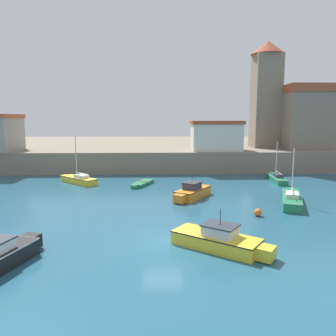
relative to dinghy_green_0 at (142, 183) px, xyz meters
name	(u,v)px	position (x,y,z in m)	size (l,w,h in m)	color
ground_plane	(163,241)	(2.11, -17.30, -0.24)	(200.00, 200.00, 0.00)	#235670
quay_seawall	(160,150)	(2.11, 26.90, 1.26)	(120.00, 40.00, 2.99)	gray
dinghy_green_0	(142,183)	(0.00, 0.00, 0.00)	(2.54, 4.30, 0.51)	#237A4C
motorboat_orange_2	(192,192)	(5.07, -6.11, 0.34)	(4.06, 5.28, 2.44)	orange
motorboat_yellow_3	(219,240)	(5.37, -18.58, 0.31)	(5.69, 4.73, 2.38)	yellow
sailboat_green_4	(276,178)	(16.09, 1.83, 0.19)	(1.57, 6.15, 4.80)	#237A4C
sailboat_green_5	(291,199)	(13.65, -8.71, 0.26)	(3.51, 6.79, 4.94)	#237A4C
sailboat_yellow_6	(78,179)	(-7.57, 1.41, 0.21)	(5.22, 4.87, 5.63)	yellow
mooring_buoy	(258,212)	(9.58, -12.24, 0.06)	(0.59, 0.59, 0.59)	orange
church	(299,114)	(25.04, 17.24, 8.08)	(15.54, 16.54, 16.29)	gray
harbor_shed_near_wharf	(216,135)	(10.11, 10.20, 4.89)	(7.24, 4.86, 4.24)	silver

